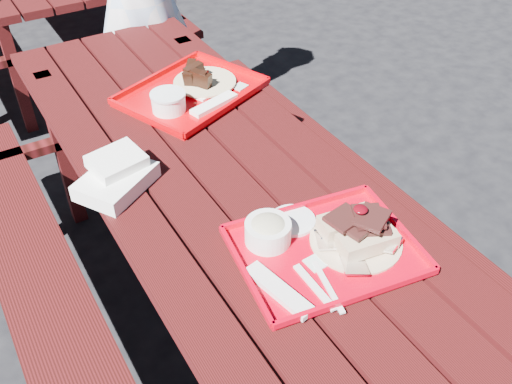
% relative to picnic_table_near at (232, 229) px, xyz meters
% --- Properties ---
extents(ground, '(60.00, 60.00, 0.00)m').
position_rel_picnic_table_near_xyz_m(ground, '(0.00, 0.00, -0.56)').
color(ground, black).
rests_on(ground, ground).
extents(picnic_table_near, '(1.41, 2.40, 0.75)m').
position_rel_picnic_table_near_xyz_m(picnic_table_near, '(0.00, 0.00, 0.00)').
color(picnic_table_near, '#3C0B0D').
rests_on(picnic_table_near, ground).
extents(near_tray, '(0.50, 0.42, 0.14)m').
position_rel_picnic_table_near_xyz_m(near_tray, '(0.07, -0.36, 0.22)').
color(near_tray, '#C00015').
rests_on(near_tray, picnic_table_near).
extents(far_tray, '(0.58, 0.52, 0.08)m').
position_rel_picnic_table_near_xyz_m(far_tray, '(0.12, 0.51, 0.21)').
color(far_tray, '#C30006').
rests_on(far_tray, picnic_table_near).
extents(white_cloth, '(0.27, 0.25, 0.09)m').
position_rel_picnic_table_near_xyz_m(white_cloth, '(-0.29, 0.16, 0.23)').
color(white_cloth, white).
rests_on(white_cloth, picnic_table_near).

